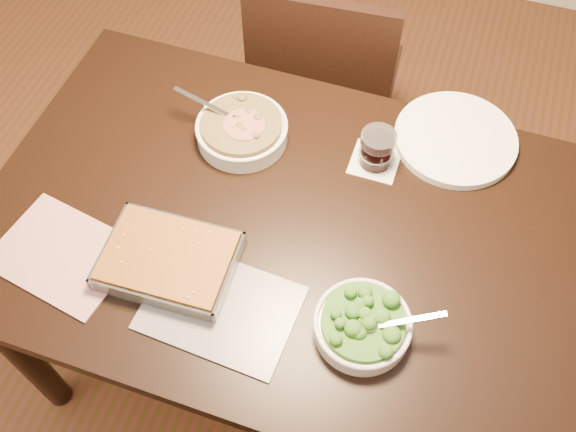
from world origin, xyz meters
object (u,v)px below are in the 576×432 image
object	(u,v)px
table	(289,246)
wine_tumbler	(377,148)
broccoli_bowl	(362,325)
chair_far	(324,84)
baking_dish	(169,260)
stew_bowl	(242,130)
dinner_plate	(455,139)

from	to	relation	value
table	wine_tumbler	xyz separation A→B (m)	(0.14, 0.24, 0.15)
broccoli_bowl	chair_far	xyz separation A→B (m)	(-0.33, 0.88, -0.27)
broccoli_bowl	wine_tumbler	distance (m)	0.44
baking_dish	wine_tumbler	bearing A→B (deg)	48.03
stew_bowl	broccoli_bowl	distance (m)	0.57
wine_tumbler	chair_far	world-z (taller)	chair_far
table	stew_bowl	bearing A→B (deg)	133.00
baking_dish	wine_tumbler	distance (m)	0.54
baking_dish	chair_far	size ratio (longest dim) A/B	0.32
stew_bowl	dinner_plate	distance (m)	0.52
wine_tumbler	dinner_plate	xyz separation A→B (m)	(0.17, 0.12, -0.04)
stew_bowl	baking_dish	size ratio (longest dim) A/B	0.87
broccoli_bowl	chair_far	size ratio (longest dim) A/B	0.24
dinner_plate	chair_far	bearing A→B (deg)	142.73
broccoli_bowl	wine_tumbler	world-z (taller)	wine_tumbler
broccoli_bowl	baking_dish	bearing A→B (deg)	178.44
stew_bowl	chair_far	world-z (taller)	chair_far
table	broccoli_bowl	bearing A→B (deg)	-41.33
broccoli_bowl	baking_dish	world-z (taller)	broccoli_bowl
stew_bowl	broccoli_bowl	xyz separation A→B (m)	(0.41, -0.40, -0.00)
table	dinner_plate	world-z (taller)	dinner_plate
chair_far	wine_tumbler	bearing A→B (deg)	115.01
stew_bowl	baking_dish	bearing A→B (deg)	-92.73
stew_bowl	wine_tumbler	world-z (taller)	wine_tumbler
stew_bowl	broccoli_bowl	bearing A→B (deg)	-44.07
stew_bowl	wine_tumbler	xyz separation A→B (m)	(0.33, 0.03, 0.02)
baking_dish	dinner_plate	bearing A→B (deg)	44.05
table	stew_bowl	size ratio (longest dim) A/B	5.59
table	broccoli_bowl	distance (m)	0.32
baking_dish	wine_tumbler	world-z (taller)	wine_tumbler
baking_dish	dinner_plate	world-z (taller)	baking_dish
broccoli_bowl	wine_tumbler	size ratio (longest dim) A/B	2.33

